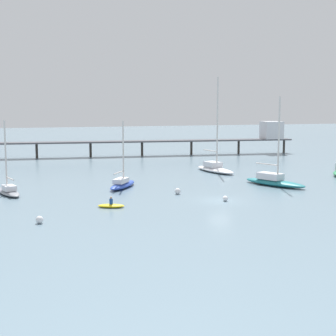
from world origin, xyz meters
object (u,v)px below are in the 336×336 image
at_px(sailboat_blue, 122,183).
at_px(mooring_buoy_inner, 39,220).
at_px(sailboat_white, 215,167).
at_px(dinghy_yellow, 111,205).
at_px(sailboat_teal, 274,180).
at_px(pier, 185,137).
at_px(mooring_buoy_mid, 225,199).
at_px(sailboat_gray, 8,190).
at_px(mooring_buoy_outer, 178,191).

xyz_separation_m(sailboat_blue, mooring_buoy_inner, (-11.41, -15.96, -0.27)).
xyz_separation_m(sailboat_white, dinghy_yellow, (-21.42, -21.45, -0.55)).
distance_m(sailboat_teal, dinghy_yellow, 24.08).
distance_m(pier, dinghy_yellow, 55.21).
bearing_deg(sailboat_white, mooring_buoy_inner, -137.88).
relative_size(sailboat_blue, mooring_buoy_mid, 14.40).
relative_size(sailboat_teal, mooring_buoy_inner, 17.08).
bearing_deg(sailboat_gray, sailboat_white, 17.93).
bearing_deg(sailboat_gray, mooring_buoy_outer, -18.86).
height_order(dinghy_yellow, mooring_buoy_inner, dinghy_yellow).
xyz_separation_m(sailboat_white, sailboat_blue, (-17.49, -10.17, -0.15)).
height_order(pier, sailboat_teal, sailboat_teal).
bearing_deg(sailboat_white, pier, 78.93).
height_order(sailboat_teal, sailboat_gray, sailboat_teal).
relative_size(sailboat_white, sailboat_blue, 1.74).
relative_size(sailboat_gray, mooring_buoy_outer, 12.06).
distance_m(sailboat_teal, mooring_buoy_mid, 13.00).
relative_size(sailboat_white, mooring_buoy_mid, 25.00).
bearing_deg(dinghy_yellow, pier, 61.06).
height_order(sailboat_blue, dinghy_yellow, sailboat_blue).
relative_size(pier, mooring_buoy_inner, 113.34).
bearing_deg(dinghy_yellow, sailboat_gray, 131.05).
bearing_deg(mooring_buoy_outer, sailboat_blue, 128.64).
xyz_separation_m(sailboat_teal, mooring_buoy_mid, (-10.62, -7.49, -0.41)).
bearing_deg(sailboat_white, mooring_buoy_mid, -111.80).
bearing_deg(dinghy_yellow, sailboat_blue, 70.79).
relative_size(pier, sailboat_blue, 8.99).
bearing_deg(mooring_buoy_inner, mooring_buoy_outer, 30.00).
xyz_separation_m(pier, sailboat_gray, (-36.52, -36.88, -3.34)).
relative_size(sailboat_blue, mooring_buoy_inner, 12.60).
relative_size(pier, mooring_buoy_mid, 129.53).
bearing_deg(sailboat_blue, sailboat_white, 30.18).
bearing_deg(sailboat_blue, pier, 58.40).
relative_size(sailboat_blue, mooring_buoy_outer, 11.81).
relative_size(mooring_buoy_mid, mooring_buoy_outer, 0.82).
distance_m(sailboat_gray, mooring_buoy_inner, 16.19).
relative_size(sailboat_white, sailboat_gray, 1.70).
height_order(pier, mooring_buoy_inner, pier).
bearing_deg(mooring_buoy_mid, sailboat_teal, 35.19).
relative_size(sailboat_teal, mooring_buoy_outer, 16.01).
xyz_separation_m(pier, sailboat_blue, (-22.73, -36.93, -3.28)).
height_order(sailboat_white, sailboat_blue, sailboat_white).
bearing_deg(sailboat_teal, sailboat_gray, 171.95).
bearing_deg(sailboat_gray, sailboat_blue, -0.21).
relative_size(mooring_buoy_outer, mooring_buoy_inner, 1.07).
relative_size(dinghy_yellow, mooring_buoy_inner, 4.44).
bearing_deg(mooring_buoy_outer, mooring_buoy_mid, -58.74).
bearing_deg(mooring_buoy_inner, pier, 57.17).
bearing_deg(dinghy_yellow, sailboat_teal, 16.07).
xyz_separation_m(pier, sailboat_teal, (-3.53, -41.55, -3.18)).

